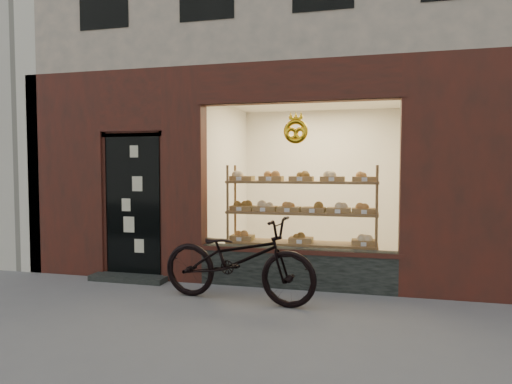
# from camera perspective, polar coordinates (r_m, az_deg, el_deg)

# --- Properties ---
(ground) EXTENTS (90.00, 90.00, 0.00)m
(ground) POSITION_cam_1_polar(r_m,az_deg,el_deg) (4.63, -5.21, -18.08)
(ground) COLOR slate
(display_shelf) EXTENTS (2.20, 0.45, 1.70)m
(display_shelf) POSITION_cam_1_polar(r_m,az_deg,el_deg) (6.73, 5.66, -3.48)
(display_shelf) COLOR brown
(display_shelf) RESTS_ON ground
(bicycle) EXTENTS (2.10, 0.96, 1.06)m
(bicycle) POSITION_cam_1_polar(r_m,az_deg,el_deg) (5.72, -2.31, -8.37)
(bicycle) COLOR black
(bicycle) RESTS_ON ground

